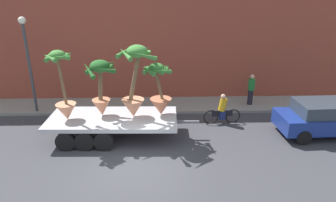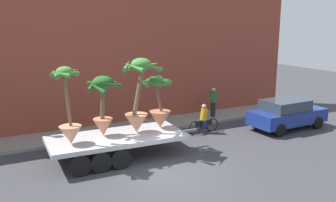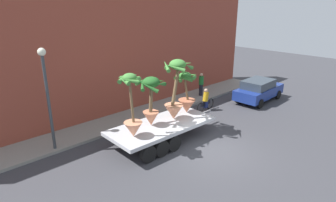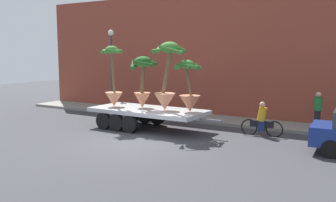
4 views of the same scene
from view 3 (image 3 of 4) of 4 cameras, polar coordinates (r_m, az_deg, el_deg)
name	(u,v)px [view 3 (image 3 of 4)]	position (r m, az deg, el deg)	size (l,w,h in m)	color
ground_plane	(214,151)	(14.47, 8.88, -9.69)	(60.00, 60.00, 0.00)	#38383D
sidewalk	(136,116)	(18.39, -6.26, -2.89)	(24.00, 2.20, 0.15)	gray
building_facade	(117,57)	(18.77, -9.83, 8.37)	(24.00, 1.20, 7.04)	brown
flatbed_trailer	(158,129)	(14.78, -1.96, -5.51)	(6.60, 2.61, 0.98)	#B7BABF
potted_palm_rear	(132,110)	(13.09, -7.05, -1.83)	(1.19, 1.24, 3.00)	tan
potted_palm_middle	(175,92)	(15.00, 1.46, 1.87)	(1.73, 1.74, 3.15)	tan
potted_palm_front	(151,99)	(14.23, -3.32, 0.37)	(1.50, 1.52, 2.49)	#C17251
potted_palm_extra	(186,95)	(15.98, 3.59, 1.17)	(1.37, 1.35, 2.34)	#B26647
cyclist	(206,101)	(19.27, 7.35, 0.00)	(1.84, 0.37, 1.54)	black
parked_car	(259,90)	(21.99, 17.27, 2.11)	(4.32, 2.04, 1.58)	navy
pedestrian_near_gate	(201,84)	(21.88, 6.48, 3.36)	(0.36, 0.36, 1.71)	black
street_lamp	(47,87)	(14.19, -22.62, 2.55)	(0.36, 0.36, 4.83)	#383D42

